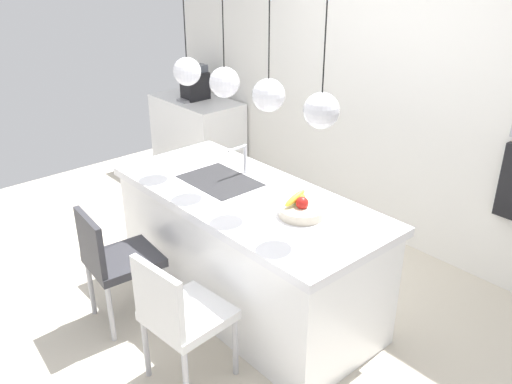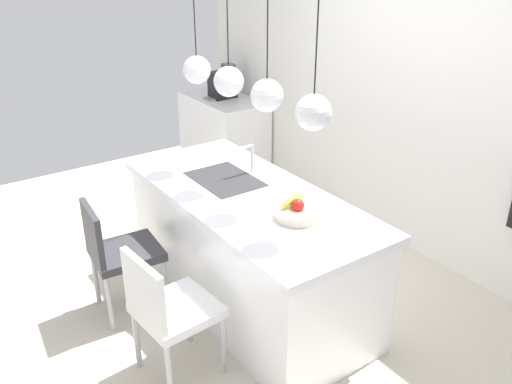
# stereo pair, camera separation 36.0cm
# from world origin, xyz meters

# --- Properties ---
(floor) EXTENTS (6.60, 6.60, 0.00)m
(floor) POSITION_xyz_m (0.00, 0.00, 0.00)
(floor) COLOR beige
(floor) RESTS_ON ground
(back_wall) EXTENTS (6.00, 0.10, 2.60)m
(back_wall) POSITION_xyz_m (0.00, 1.65, 1.30)
(back_wall) COLOR silver
(back_wall) RESTS_ON ground
(kitchen_island) EXTENTS (2.08, 0.92, 0.89)m
(kitchen_island) POSITION_xyz_m (0.00, 0.00, 0.45)
(kitchen_island) COLOR white
(kitchen_island) RESTS_ON ground
(sink_basin) EXTENTS (0.56, 0.40, 0.02)m
(sink_basin) POSITION_xyz_m (-0.30, 0.00, 0.88)
(sink_basin) COLOR #2D2D30
(sink_basin) RESTS_ON kitchen_island
(faucet) EXTENTS (0.02, 0.17, 0.22)m
(faucet) POSITION_xyz_m (-0.30, 0.21, 1.03)
(faucet) COLOR silver
(faucet) RESTS_ON kitchen_island
(fruit_bowl) EXTENTS (0.29, 0.29, 0.16)m
(fruit_bowl) POSITION_xyz_m (0.47, 0.06, 0.93)
(fruit_bowl) COLOR beige
(fruit_bowl) RESTS_ON kitchen_island
(side_counter) EXTENTS (1.10, 0.60, 0.83)m
(side_counter) POSITION_xyz_m (-2.40, 1.28, 0.41)
(side_counter) COLOR white
(side_counter) RESTS_ON ground
(coffee_machine) EXTENTS (0.20, 0.35, 0.38)m
(coffee_machine) POSITION_xyz_m (-2.40, 1.28, 0.99)
(coffee_machine) COLOR black
(coffee_machine) RESTS_ON side_counter
(chair_near) EXTENTS (0.46, 0.50, 0.87)m
(chair_near) POSITION_xyz_m (-0.42, -0.82, 0.51)
(chair_near) COLOR #333338
(chair_near) RESTS_ON ground
(chair_middle) EXTENTS (0.48, 0.48, 0.88)m
(chair_middle) POSITION_xyz_m (0.36, -0.82, 0.50)
(chair_middle) COLOR silver
(chair_middle) RESTS_ON ground
(pendant_light_left) EXTENTS (0.20, 0.20, 0.80)m
(pendant_light_left) POSITION_xyz_m (-0.64, 0.00, 1.62)
(pendant_light_left) COLOR silver
(pendant_light_center_left) EXTENTS (0.20, 0.20, 0.80)m
(pendant_light_center_left) POSITION_xyz_m (-0.21, 0.00, 1.62)
(pendant_light_center_left) COLOR silver
(pendant_light_center_right) EXTENTS (0.20, 0.20, 0.80)m
(pendant_light_center_right) POSITION_xyz_m (0.21, 0.00, 1.62)
(pendant_light_center_right) COLOR silver
(pendant_light_right) EXTENTS (0.20, 0.20, 0.80)m
(pendant_light_right) POSITION_xyz_m (0.64, 0.00, 1.62)
(pendant_light_right) COLOR silver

